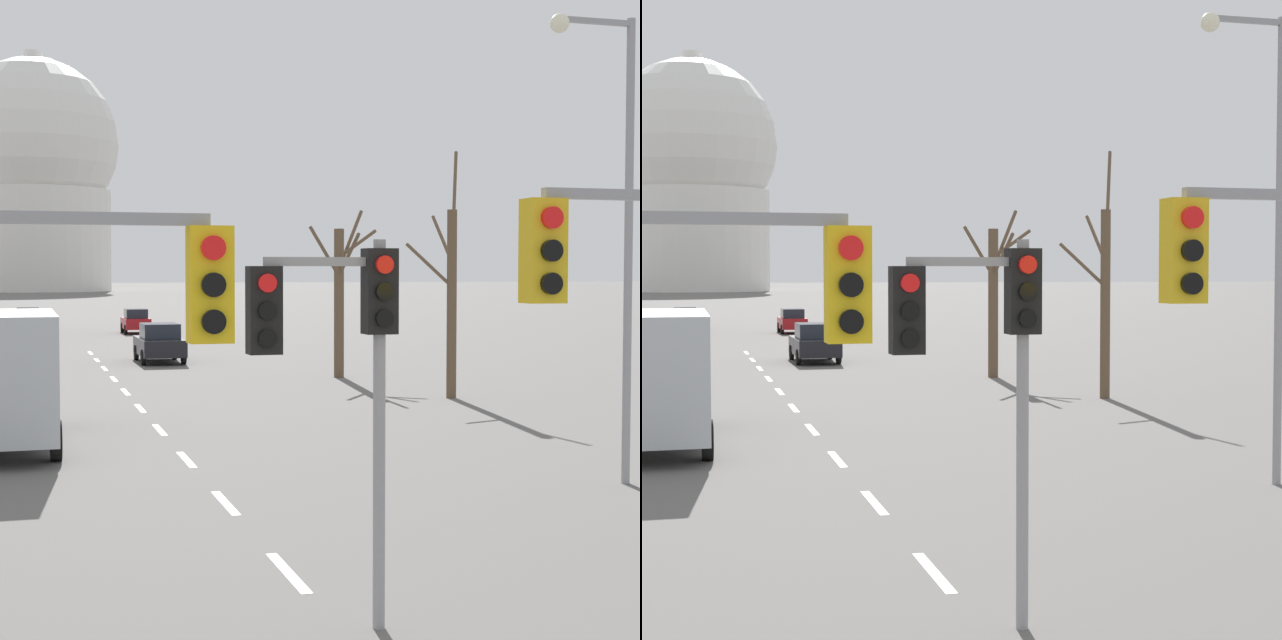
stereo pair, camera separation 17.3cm
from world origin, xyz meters
TOP-DOWN VIEW (x-y plane):
  - lane_stripe_1 at (0.00, 9.06)m, footprint 0.16×2.00m
  - lane_stripe_2 at (0.00, 13.56)m, footprint 0.16×2.00m
  - lane_stripe_3 at (0.00, 18.06)m, footprint 0.16×2.00m
  - lane_stripe_4 at (0.00, 22.56)m, footprint 0.16×2.00m
  - lane_stripe_5 at (0.00, 27.06)m, footprint 0.16×2.00m
  - lane_stripe_6 at (0.00, 31.56)m, footprint 0.16×2.00m
  - lane_stripe_7 at (0.00, 36.06)m, footprint 0.16×2.00m
  - lane_stripe_8 at (0.00, 40.56)m, footprint 0.16×2.00m
  - lane_stripe_9 at (0.00, 45.06)m, footprint 0.16×2.00m
  - lane_stripe_10 at (0.00, 49.56)m, footprint 0.16×2.00m
  - traffic_signal_near_left at (-3.33, 3.94)m, footprint 2.51×0.34m
  - traffic_signal_centre_tall at (-0.03, 6.60)m, footprint 1.69×0.34m
  - street_lamp_right at (7.42, 13.19)m, footprint 1.75×0.36m
  - sedan_near_left at (2.62, 43.11)m, footprint 1.94×4.57m
  - sedan_near_right at (4.01, 66.16)m, footprint 1.71×3.90m
  - sedan_mid_centre at (-2.81, 71.42)m, footprint 1.80×4.14m
  - delivery_truck at (-3.81, 20.91)m, footprint 2.44×7.20m
  - bare_tree_right_near at (9.91, 27.08)m, footprint 1.90×2.56m
  - bare_tree_right_far at (8.43, 34.41)m, footprint 2.59×3.02m
  - capitol_dome at (0.00, 226.34)m, footprint 35.23×35.23m

SIDE VIEW (x-z plane):
  - lane_stripe_1 at x=0.00m, z-range 0.00..0.01m
  - lane_stripe_2 at x=0.00m, z-range 0.00..0.01m
  - lane_stripe_3 at x=0.00m, z-range 0.00..0.01m
  - lane_stripe_4 at x=0.00m, z-range 0.00..0.01m
  - lane_stripe_5 at x=0.00m, z-range 0.00..0.01m
  - lane_stripe_6 at x=0.00m, z-range 0.00..0.01m
  - lane_stripe_7 at x=0.00m, z-range 0.00..0.01m
  - lane_stripe_8 at x=0.00m, z-range 0.00..0.01m
  - lane_stripe_9 at x=0.00m, z-range 0.00..0.01m
  - lane_stripe_10 at x=0.00m, z-range 0.00..0.01m
  - sedan_mid_centre at x=-2.81m, z-range 0.01..1.60m
  - sedan_near_right at x=4.01m, z-range 0.01..1.62m
  - sedan_near_left at x=2.62m, z-range 0.01..1.76m
  - delivery_truck at x=-3.81m, z-range 0.13..3.27m
  - bare_tree_right_far at x=8.43m, z-range -0.03..6.44m
  - traffic_signal_centre_tall at x=-0.03m, z-range 1.12..5.53m
  - bare_tree_right_near at x=9.91m, z-range -0.67..7.41m
  - traffic_signal_near_left at x=-3.33m, z-range 1.23..5.95m
  - street_lamp_right at x=7.42m, z-range 0.91..9.72m
  - capitol_dome at x=0.00m, z-range -0.64..49.12m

